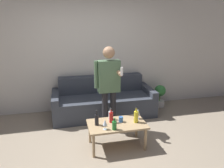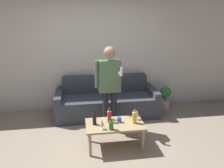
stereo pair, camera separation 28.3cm
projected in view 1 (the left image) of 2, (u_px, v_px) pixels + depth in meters
ground_plane at (106, 158)px, 3.31m from camera, size 16.00×16.00×0.00m
wall_back at (87, 51)px, 4.83m from camera, size 8.00×0.06×2.70m
couch at (103, 101)px, 4.78m from camera, size 2.16×0.88×0.81m
coffee_table at (117, 126)px, 3.51m from camera, size 0.93×0.53×0.41m
bottle_orange at (111, 115)px, 3.62m from camera, size 0.07×0.07×0.20m
bottle_green at (97, 119)px, 3.42m from camera, size 0.06×0.06×0.25m
bottle_dark at (136, 116)px, 3.51m from camera, size 0.07×0.07×0.26m
bottle_yellow at (111, 117)px, 3.51m from camera, size 0.06×0.06×0.23m
bottle_red at (114, 125)px, 3.28m from camera, size 0.07×0.07×0.18m
wine_glass_near at (138, 112)px, 3.63m from camera, size 0.07×0.07×0.18m
wine_glass_far at (105, 123)px, 3.27m from camera, size 0.07×0.07×0.17m
cup_on_table at (121, 119)px, 3.54m from camera, size 0.07×0.07×0.09m
person_standing_front at (109, 83)px, 3.89m from camera, size 0.46×0.41×1.57m
potted_plant at (160, 94)px, 5.20m from camera, size 0.26×0.26×0.52m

